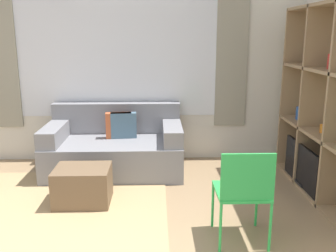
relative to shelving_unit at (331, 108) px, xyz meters
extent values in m
cube|color=silver|center=(-2.44, 1.39, 0.34)|extent=(6.39, 0.07, 2.70)
cube|color=white|center=(-2.44, 1.35, 0.44)|extent=(2.85, 0.01, 1.60)
cube|color=#9E9984|center=(-4.03, 1.33, 0.44)|extent=(0.44, 0.03, 1.90)
cube|color=#9E9984|center=(-0.84, 1.33, 0.44)|extent=(0.44, 0.03, 1.90)
cube|color=tan|center=(-3.26, -0.23, -1.00)|extent=(2.93, 1.98, 0.01)
cube|color=#997A56|center=(-0.03, 0.32, 0.05)|extent=(0.38, 0.04, 2.11)
cube|color=#997A56|center=(-0.03, 0.98, 0.05)|extent=(0.38, 0.04, 2.11)
cube|color=#997A56|center=(-0.03, -0.02, -0.99)|extent=(0.38, 2.00, 0.04)
cube|color=#997A56|center=(-0.03, -0.02, -0.30)|extent=(0.38, 2.00, 0.04)
cube|color=#997A56|center=(-0.03, -0.02, 0.40)|extent=(0.38, 2.00, 0.04)
cube|color=black|center=(-0.18, 0.21, -0.73)|extent=(0.04, 0.96, 0.48)
cube|color=black|center=(-0.16, 0.21, -0.96)|extent=(0.10, 0.24, 0.03)
cube|color=#2856A8|center=(-0.05, 0.67, -0.20)|extent=(0.10, 0.10, 0.16)
cube|color=red|center=(-0.05, 0.61, -0.25)|extent=(0.08, 0.08, 0.06)
cylinder|color=#388947|center=(-0.05, 0.64, -0.92)|extent=(0.08, 0.08, 0.10)
cylinder|color=red|center=(-0.05, 0.65, -0.89)|extent=(0.07, 0.07, 0.16)
cylinder|color=red|center=(-0.05, 0.00, 0.50)|extent=(0.07, 0.07, 0.16)
cylinder|color=orange|center=(-0.05, 0.02, -0.24)|extent=(0.07, 0.07, 0.09)
cube|color=gray|center=(-2.46, 0.79, -0.79)|extent=(1.77, 1.00, 0.44)
cube|color=gray|center=(-2.46, 1.20, -0.36)|extent=(1.77, 0.18, 0.42)
cube|color=gray|center=(-3.22, 0.79, -0.47)|extent=(0.24, 0.94, 0.21)
cube|color=gray|center=(-1.70, 0.79, -0.47)|extent=(0.24, 0.94, 0.21)
cube|color=#C65B33|center=(-2.41, 0.92, -0.40)|extent=(0.35, 0.15, 0.34)
cube|color=slate|center=(-2.34, 0.92, -0.40)|extent=(0.35, 0.15, 0.34)
cube|color=brown|center=(-2.70, -0.17, -0.81)|extent=(0.58, 0.47, 0.40)
cylinder|color=green|center=(-0.96, -0.72, -0.79)|extent=(0.02, 0.02, 0.44)
cylinder|color=green|center=(-1.38, -0.72, -0.79)|extent=(0.02, 0.02, 0.44)
cylinder|color=green|center=(-0.96, -1.16, -0.79)|extent=(0.02, 0.02, 0.44)
cylinder|color=green|center=(-1.38, -1.16, -0.79)|extent=(0.02, 0.02, 0.44)
cube|color=green|center=(-1.17, -0.94, -0.56)|extent=(0.44, 0.46, 0.02)
cube|color=green|center=(-1.17, -1.15, -0.34)|extent=(0.44, 0.02, 0.40)
camera|label=1|loc=(-1.90, -3.95, 0.77)|focal=40.00mm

